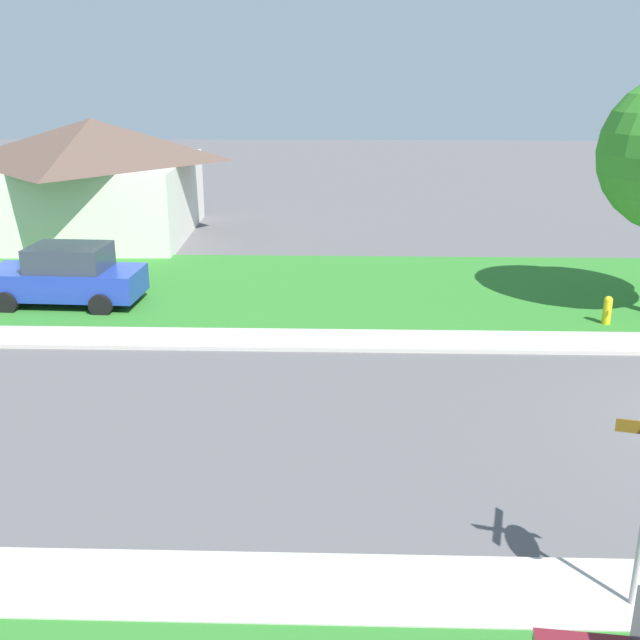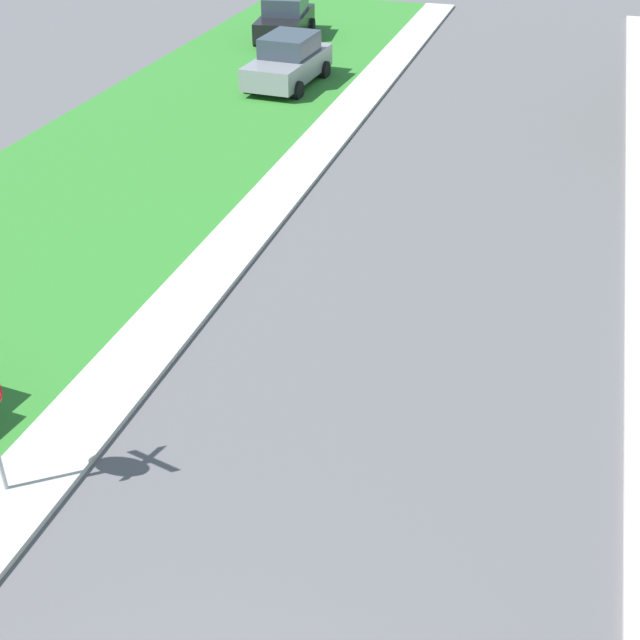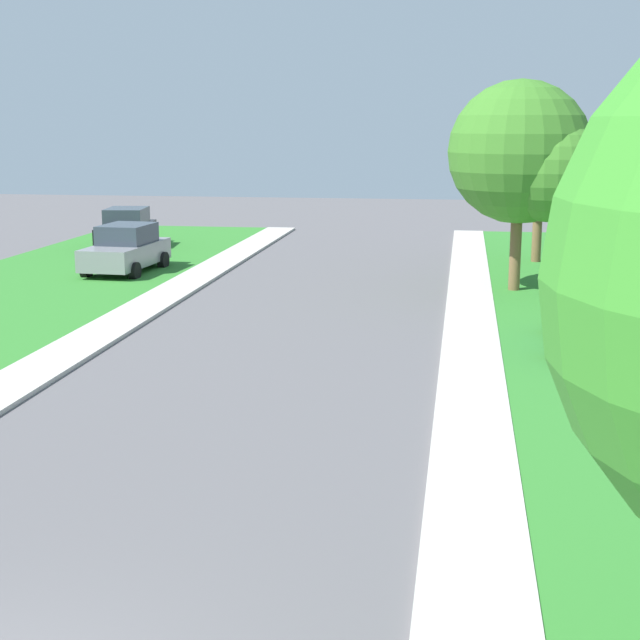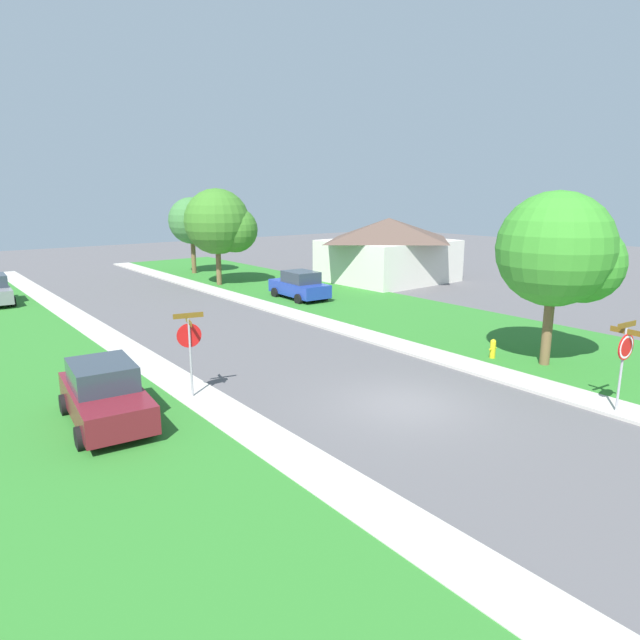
{
  "view_description": "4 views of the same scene",
  "coord_description": "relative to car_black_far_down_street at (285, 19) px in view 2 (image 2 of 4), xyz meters",
  "views": [
    {
      "loc": [
        -12.82,
        8.08,
        6.44
      ],
      "look_at": [
        2.23,
        8.54,
        1.4
      ],
      "focal_mm": 42.39,
      "sensor_mm": 36.0,
      "label": 1
    },
    {
      "loc": [
        2.41,
        -3.31,
        9.04
      ],
      "look_at": [
        -1.17,
        8.39,
        1.4
      ],
      "focal_mm": 47.97,
      "sensor_mm": 36.0,
      "label": 2
    },
    {
      "loc": [
        4.42,
        -6.7,
        5.38
      ],
      "look_at": [
        1.59,
        11.83,
        1.4
      ],
      "focal_mm": 52.68,
      "sensor_mm": 36.0,
      "label": 3
    },
    {
      "loc": [
        -11.75,
        -10.93,
        6.31
      ],
      "look_at": [
        1.34,
        5.93,
        1.4
      ],
      "focal_mm": 30.94,
      "sensor_mm": 36.0,
      "label": 4
    }
  ],
  "objects": [
    {
      "name": "sidewalk_west",
      "position": [
        5.08,
        -19.51,
        -0.82
      ],
      "size": [
        1.4,
        56.0,
        0.1
      ],
      "primitive_type": "cube",
      "color": "#B7B2A8",
      "rests_on": "ground"
    },
    {
      "name": "lawn_west",
      "position": [
        0.38,
        -19.51,
        -0.83
      ],
      "size": [
        8.0,
        56.0,
        0.08
      ],
      "primitive_type": "cube",
      "color": "#2D7528",
      "rests_on": "ground"
    },
    {
      "name": "car_black_far_down_street",
      "position": [
        0.0,
        0.0,
        0.0
      ],
      "size": [
        2.46,
        4.5,
        1.76
      ],
      "color": "black",
      "rests_on": "ground"
    },
    {
      "name": "car_grey_near_corner",
      "position": [
        2.25,
        -6.18,
        0.0
      ],
      "size": [
        2.23,
        4.4,
        1.76
      ],
      "color": "gray",
      "rests_on": "ground"
    }
  ]
}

